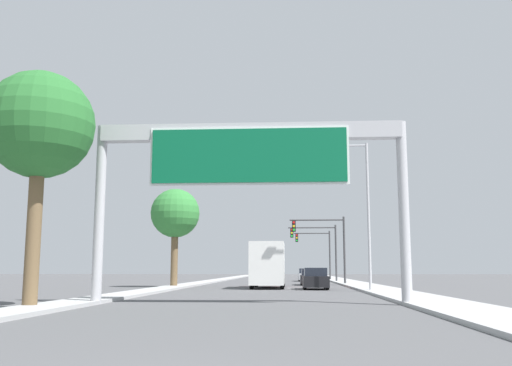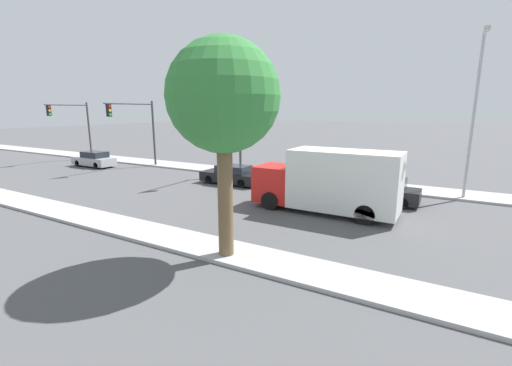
% 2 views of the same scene
% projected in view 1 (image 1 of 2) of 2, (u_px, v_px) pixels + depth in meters
% --- Properties ---
extents(sidewalk_right, '(3.00, 120.00, 0.15)m').
position_uv_depth(sidewalk_right, '(344.00, 281.00, 64.48)').
color(sidewalk_right, '#ABABAB').
rests_on(sidewalk_right, ground).
extents(median_strip_left, '(2.00, 120.00, 0.15)m').
position_uv_depth(median_strip_left, '(213.00, 281.00, 65.38)').
color(median_strip_left, '#ABABAB').
rests_on(median_strip_left, ground).
extents(sign_gantry, '(13.34, 0.73, 7.65)m').
position_uv_depth(sign_gantry, '(249.00, 158.00, 24.27)').
color(sign_gantry, '#B2B2B7').
rests_on(sign_gantry, ground).
extents(car_far_right, '(1.79, 4.34, 1.54)m').
position_uv_depth(car_far_right, '(315.00, 279.00, 41.11)').
color(car_far_right, black).
rests_on(car_far_right, ground).
extents(car_near_center, '(1.79, 4.65, 1.43)m').
position_uv_depth(car_near_center, '(310.00, 278.00, 51.73)').
color(car_near_center, black).
rests_on(car_near_center, ground).
extents(car_near_right, '(1.74, 4.63, 1.50)m').
position_uv_depth(car_near_right, '(306.00, 275.00, 67.75)').
color(car_near_right, '#A5A8AD').
rests_on(car_near_right, ground).
extents(truck_box_primary, '(2.48, 7.77, 3.41)m').
position_uv_depth(truck_box_primary, '(268.00, 265.00, 43.53)').
color(truck_box_primary, red).
rests_on(truck_box_primary, ground).
extents(traffic_light_near_intersection, '(5.19, 0.32, 6.32)m').
position_uv_depth(traffic_light_near_intersection, '(326.00, 238.00, 53.42)').
color(traffic_light_near_intersection, '#3D3D3F').
rests_on(traffic_light_near_intersection, ground).
extents(traffic_light_mid_block, '(5.38, 0.32, 6.31)m').
position_uv_depth(traffic_light_mid_block, '(320.00, 243.00, 63.30)').
color(traffic_light_mid_block, '#3D3D3F').
rests_on(traffic_light_mid_block, ground).
extents(traffic_light_far_intersection, '(4.67, 0.32, 6.28)m').
position_uv_depth(traffic_light_far_intersection, '(318.00, 247.00, 73.15)').
color(traffic_light_far_intersection, '#3D3D3F').
rests_on(traffic_light_far_intersection, ground).
extents(palm_tree_foreground, '(4.19, 4.19, 9.10)m').
position_uv_depth(palm_tree_foreground, '(40.00, 127.00, 22.07)').
color(palm_tree_foreground, brown).
rests_on(palm_tree_foreground, ground).
extents(palm_tree_background, '(3.94, 3.94, 7.90)m').
position_uv_depth(palm_tree_background, '(175.00, 214.00, 46.09)').
color(palm_tree_background, brown).
rests_on(palm_tree_background, ground).
extents(street_lamp_right, '(2.67, 0.28, 9.76)m').
position_uv_depth(street_lamp_right, '(364.00, 204.00, 37.42)').
color(street_lamp_right, '#B2B2B7').
rests_on(street_lamp_right, ground).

